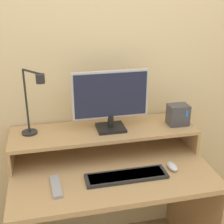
% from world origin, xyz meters
% --- Properties ---
extents(wall_back, '(6.00, 0.05, 2.50)m').
position_xyz_m(wall_back, '(0.00, 0.74, 1.25)').
color(wall_back, beige).
rests_on(wall_back, ground_plane).
extents(desk, '(1.15, 0.70, 0.78)m').
position_xyz_m(desk, '(0.00, 0.35, 0.54)').
color(desk, tan).
rests_on(desk, ground_plane).
extents(monitor_shelf, '(1.15, 0.33, 0.16)m').
position_xyz_m(monitor_shelf, '(0.00, 0.53, 0.91)').
color(monitor_shelf, tan).
rests_on(monitor_shelf, desk).
extents(monitor, '(0.46, 0.16, 0.37)m').
position_xyz_m(monitor, '(0.04, 0.53, 1.14)').
color(monitor, black).
rests_on(monitor, monitor_shelf).
extents(desk_lamp, '(0.16, 0.19, 0.40)m').
position_xyz_m(desk_lamp, '(-0.41, 0.53, 1.15)').
color(desk_lamp, black).
rests_on(desk_lamp, monitor_shelf).
extents(router_dock, '(0.13, 0.10, 0.13)m').
position_xyz_m(router_dock, '(0.47, 0.50, 1.01)').
color(router_dock, '#3D3D42').
rests_on(router_dock, monitor_shelf).
extents(keyboard, '(0.46, 0.13, 0.02)m').
position_xyz_m(keyboard, '(0.06, 0.22, 0.79)').
color(keyboard, '#282828').
rests_on(keyboard, desk).
extents(mouse, '(0.05, 0.10, 0.03)m').
position_xyz_m(mouse, '(0.34, 0.25, 0.79)').
color(mouse, silver).
rests_on(mouse, desk).
extents(remote_control, '(0.06, 0.20, 0.02)m').
position_xyz_m(remote_control, '(-0.33, 0.22, 0.79)').
color(remote_control, '#99999E').
rests_on(remote_control, desk).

